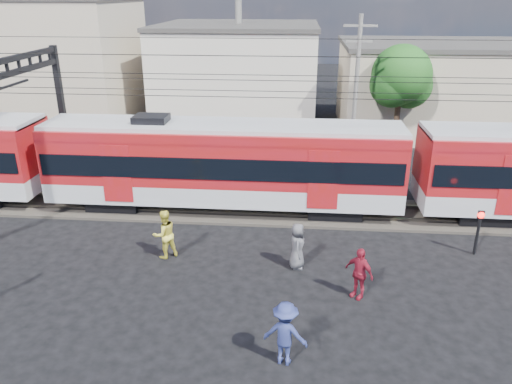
# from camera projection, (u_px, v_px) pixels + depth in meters

# --- Properties ---
(ground) EXTENTS (120.00, 120.00, 0.00)m
(ground) POSITION_uv_depth(u_px,v_px,m) (204.00, 310.00, 16.15)
(ground) COLOR black
(ground) RESTS_ON ground
(track_bed) EXTENTS (70.00, 3.40, 0.12)m
(track_bed) POSITION_uv_depth(u_px,v_px,m) (235.00, 209.00, 23.52)
(track_bed) COLOR #2D2823
(track_bed) RESTS_ON ground
(rail_near) EXTENTS (70.00, 0.12, 0.12)m
(rail_near) POSITION_uv_depth(u_px,v_px,m) (233.00, 213.00, 22.78)
(rail_near) COLOR #59544C
(rail_near) RESTS_ON track_bed
(rail_far) EXTENTS (70.00, 0.12, 0.12)m
(rail_far) POSITION_uv_depth(u_px,v_px,m) (237.00, 200.00, 24.17)
(rail_far) COLOR #59544C
(rail_far) RESTS_ON track_bed
(commuter_train) EXTENTS (50.30, 3.08, 4.17)m
(commuter_train) POSITION_uv_depth(u_px,v_px,m) (228.00, 162.00, 22.67)
(commuter_train) COLOR black
(commuter_train) RESTS_ON ground
(catenary) EXTENTS (70.00, 9.30, 7.52)m
(catenary) POSITION_uv_depth(u_px,v_px,m) (41.00, 99.00, 22.32)
(catenary) COLOR black
(catenary) RESTS_ON ground
(building_west) EXTENTS (14.28, 10.20, 9.30)m
(building_west) POSITION_uv_depth(u_px,v_px,m) (39.00, 61.00, 37.95)
(building_west) COLOR tan
(building_west) RESTS_ON ground
(building_midwest) EXTENTS (12.24, 12.24, 7.30)m
(building_midwest) POSITION_uv_depth(u_px,v_px,m) (239.00, 71.00, 39.89)
(building_midwest) COLOR beige
(building_midwest) RESTS_ON ground
(building_mideast) EXTENTS (16.32, 10.20, 6.30)m
(building_mideast) POSITION_uv_depth(u_px,v_px,m) (454.00, 87.00, 36.02)
(building_mideast) COLOR tan
(building_mideast) RESTS_ON ground
(utility_pole_mid) EXTENTS (1.80, 0.24, 8.50)m
(utility_pole_mid) POSITION_uv_depth(u_px,v_px,m) (356.00, 89.00, 27.83)
(utility_pole_mid) COLOR slate
(utility_pole_mid) RESTS_ON ground
(tree_near) EXTENTS (3.82, 3.64, 6.72)m
(tree_near) POSITION_uv_depth(u_px,v_px,m) (404.00, 79.00, 30.38)
(tree_near) COLOR #382619
(tree_near) RESTS_ON ground
(pedestrian_b) EXTENTS (1.20, 1.16, 1.94)m
(pedestrian_b) POSITION_uv_depth(u_px,v_px,m) (165.00, 234.00, 19.07)
(pedestrian_b) COLOR #E0D546
(pedestrian_b) RESTS_ON ground
(pedestrian_c) EXTENTS (1.36, 0.96, 1.91)m
(pedestrian_c) POSITION_uv_depth(u_px,v_px,m) (285.00, 334.00, 13.55)
(pedestrian_c) COLOR navy
(pedestrian_c) RESTS_ON ground
(pedestrian_d) EXTENTS (1.10, 1.04, 1.83)m
(pedestrian_d) POSITION_uv_depth(u_px,v_px,m) (359.00, 273.00, 16.55)
(pedestrian_d) COLOR maroon
(pedestrian_d) RESTS_ON ground
(pedestrian_e) EXTENTS (0.57, 0.87, 1.77)m
(pedestrian_e) POSITION_uv_depth(u_px,v_px,m) (297.00, 246.00, 18.36)
(pedestrian_e) COLOR #4E4D52
(pedestrian_e) RESTS_ON ground
(crossing_signal) EXTENTS (0.27, 0.27, 1.86)m
(crossing_signal) POSITION_uv_depth(u_px,v_px,m) (479.00, 224.00, 19.13)
(crossing_signal) COLOR black
(crossing_signal) RESTS_ON ground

